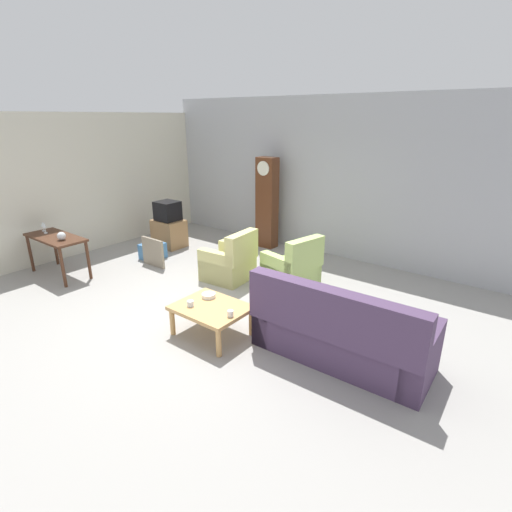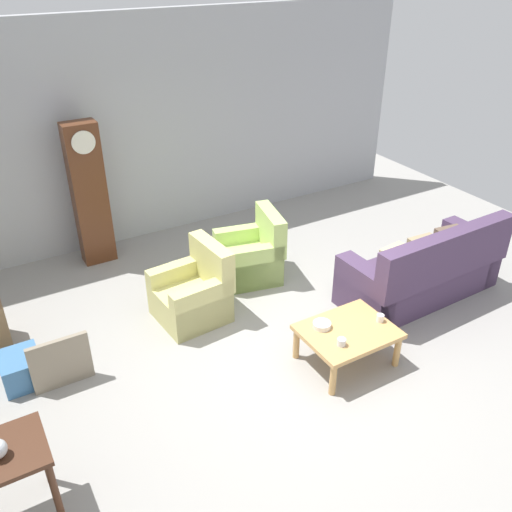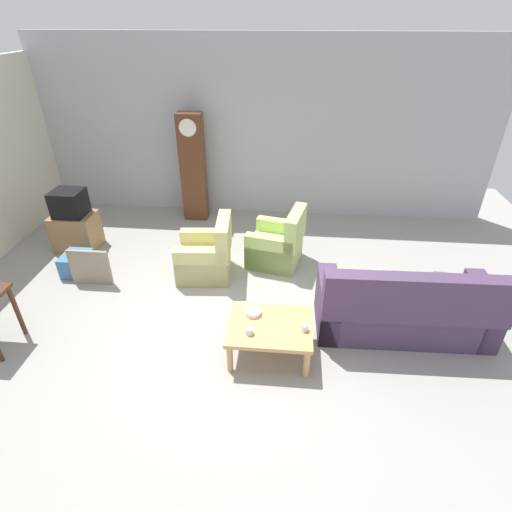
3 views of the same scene
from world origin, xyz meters
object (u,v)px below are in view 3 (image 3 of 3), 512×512
at_px(couch_floral, 404,309).
at_px(tv_crt, 69,203).
at_px(cup_white_porcelain, 305,328).
at_px(cup_blue_rimmed, 249,331).
at_px(armchair_olive_near, 207,257).
at_px(tv_stand_cabinet, 77,231).
at_px(framed_picture_leaning, 90,267).
at_px(coffee_table_wood, 270,329).
at_px(grandfather_clock, 193,168).
at_px(bowl_white_stacked, 253,312).
at_px(storage_box_blue, 77,264).
at_px(armchair_olive_far, 278,245).

relative_size(couch_floral, tv_crt, 4.42).
height_order(cup_white_porcelain, cup_blue_rimmed, cup_white_porcelain).
bearing_deg(armchair_olive_near, couch_floral, -21.73).
bearing_deg(tv_stand_cabinet, framed_picture_leaning, -55.37).
height_order(coffee_table_wood, cup_white_porcelain, cup_white_porcelain).
bearing_deg(grandfather_clock, bowl_white_stacked, -66.71).
xyz_separation_m(coffee_table_wood, grandfather_clock, (-1.66, 3.52, 0.64)).
bearing_deg(grandfather_clock, framed_picture_leaning, -113.98).
distance_m(grandfather_clock, tv_crt, 2.21).
height_order(couch_floral, coffee_table_wood, couch_floral).
distance_m(grandfather_clock, storage_box_blue, 2.66).
height_order(armchair_olive_near, framed_picture_leaning, armchair_olive_near).
distance_m(armchair_olive_far, grandfather_clock, 2.33).
height_order(cup_white_porcelain, bowl_white_stacked, cup_white_porcelain).
xyz_separation_m(couch_floral, grandfather_clock, (-3.27, 3.01, 0.64)).
height_order(couch_floral, grandfather_clock, grandfather_clock).
xyz_separation_m(armchair_olive_near, cup_white_porcelain, (1.44, -1.63, 0.16)).
relative_size(tv_crt, bowl_white_stacked, 2.51).
distance_m(tv_crt, framed_picture_leaning, 1.35).
bearing_deg(grandfather_clock, cup_white_porcelain, -60.29).
bearing_deg(cup_white_porcelain, tv_stand_cabinet, 149.46).
xyz_separation_m(cup_white_porcelain, cup_blue_rimmed, (-0.61, -0.11, -0.00)).
height_order(couch_floral, tv_crt, couch_floral).
xyz_separation_m(couch_floral, armchair_olive_far, (-1.62, 1.51, -0.05)).
distance_m(armchair_olive_far, framed_picture_leaning, 2.83).
bearing_deg(coffee_table_wood, tv_crt, 147.34).
relative_size(coffee_table_wood, bowl_white_stacked, 5.01).
bearing_deg(armchair_olive_near, grandfather_clock, 107.14).
relative_size(storage_box_blue, bowl_white_stacked, 2.35).
bearing_deg(framed_picture_leaning, tv_crt, 124.63).
distance_m(armchair_olive_near, grandfather_clock, 2.15).
xyz_separation_m(couch_floral, tv_crt, (-5.02, 1.67, 0.47)).
bearing_deg(couch_floral, storage_box_blue, 168.92).
xyz_separation_m(armchair_olive_far, cup_white_porcelain, (0.39, -2.08, 0.16)).
bearing_deg(armchair_olive_far, framed_picture_leaning, -162.38).
bearing_deg(tv_crt, armchair_olive_near, -14.37).
distance_m(coffee_table_wood, storage_box_blue, 3.38).
bearing_deg(armchair_olive_far, storage_box_blue, -168.99).
distance_m(tv_stand_cabinet, tv_crt, 0.52).
xyz_separation_m(armchair_olive_near, armchair_olive_far, (1.05, 0.44, 0.00)).
height_order(coffee_table_wood, grandfather_clock, grandfather_clock).
xyz_separation_m(armchair_olive_far, grandfather_clock, (-1.65, 1.50, 0.69)).
bearing_deg(cup_blue_rimmed, bowl_white_stacked, 88.85).
xyz_separation_m(coffee_table_wood, cup_blue_rimmed, (-0.22, -0.16, 0.10)).
xyz_separation_m(grandfather_clock, framed_picture_leaning, (-1.05, -2.36, -0.72)).
distance_m(armchair_olive_near, armchair_olive_far, 1.14).
relative_size(armchair_olive_far, framed_picture_leaning, 1.56).
relative_size(tv_stand_cabinet, cup_blue_rimmed, 7.71).
bearing_deg(armchair_olive_far, cup_blue_rimmed, -95.55).
relative_size(armchair_olive_far, cup_white_porcelain, 11.50).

